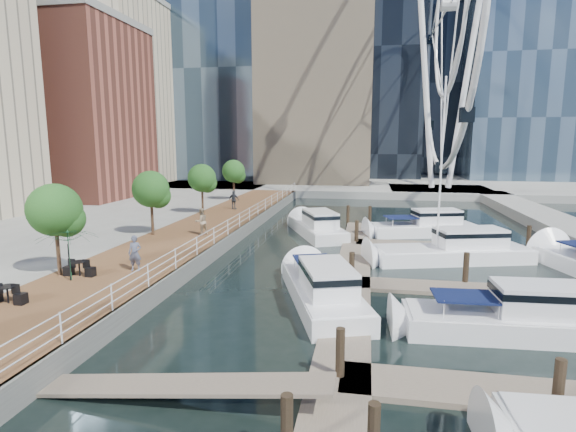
{
  "coord_description": "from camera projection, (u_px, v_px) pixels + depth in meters",
  "views": [
    {
      "loc": [
        3.7,
        -15.43,
        7.59
      ],
      "look_at": [
        -1.16,
        11.92,
        3.0
      ],
      "focal_mm": 28.0,
      "sensor_mm": 36.0,
      "label": 1
    }
  ],
  "objects": [
    {
      "name": "ground",
      "position": [
        263.0,
        346.0,
        16.86
      ],
      "size": [
        520.0,
        520.0,
        0.0
      ],
      "primitive_type": "plane",
      "color": "black",
      "rests_on": "ground"
    },
    {
      "name": "boardwalk",
      "position": [
        190.0,
        240.0,
        32.91
      ],
      "size": [
        6.0,
        60.0,
        1.0
      ],
      "primitive_type": "cube",
      "color": "brown",
      "rests_on": "ground"
    },
    {
      "name": "ferris_wheel",
      "position": [
        450.0,
        5.0,
        60.74
      ],
      "size": [
        5.8,
        45.6,
        47.8
      ],
      "color": "white",
      "rests_on": "ground"
    },
    {
      "name": "street_trees",
      "position": [
        151.0,
        189.0,
        31.73
      ],
      "size": [
        2.6,
        42.6,
        4.6
      ],
      "color": "#3F2B1C",
      "rests_on": "ground"
    },
    {
      "name": "midrise_condos",
      "position": [
        6.0,
        85.0,
        46.52
      ],
      "size": [
        19.0,
        67.0,
        28.0
      ],
      "color": "#BCAD8E",
      "rests_on": "ground"
    },
    {
      "name": "floating_docks",
      "position": [
        442.0,
        270.0,
        25.1
      ],
      "size": [
        16.0,
        34.0,
        2.6
      ],
      "color": "#6D6051",
      "rests_on": "ground"
    },
    {
      "name": "seawall",
      "position": [
        230.0,
        241.0,
        32.39
      ],
      "size": [
        0.25,
        60.0,
        1.0
      ],
      "primitive_type": "cube",
      "color": "#595954",
      "rests_on": "ground"
    },
    {
      "name": "pedestrian_far",
      "position": [
        234.0,
        200.0,
        44.42
      ],
      "size": [
        1.16,
        0.65,
        1.87
      ],
      "primitive_type": "imported",
      "rotation": [
        0.0,
        0.0,
        2.96
      ],
      "color": "#2F323A",
      "rests_on": "boardwalk"
    },
    {
      "name": "railing",
      "position": [
        228.0,
        227.0,
        32.24
      ],
      "size": [
        0.1,
        60.0,
        1.05
      ],
      "primitive_type": null,
      "color": "white",
      "rests_on": "boardwalk"
    },
    {
      "name": "land_far",
      "position": [
        353.0,
        170.0,
        115.87
      ],
      "size": [
        200.0,
        114.0,
        1.0
      ],
      "primitive_type": "cube",
      "color": "gray",
      "rests_on": "ground"
    },
    {
      "name": "pedestrian_near",
      "position": [
        135.0,
        253.0,
        23.12
      ],
      "size": [
        0.74,
        0.54,
        1.86
      ],
      "primitive_type": "imported",
      "rotation": [
        0.0,
        0.0,
        0.15
      ],
      "color": "#4D5266",
      "rests_on": "boardwalk"
    },
    {
      "name": "pier",
      "position": [
        439.0,
        192.0,
        64.88
      ],
      "size": [
        14.0,
        12.0,
        1.0
      ],
      "primitive_type": "cube",
      "color": "gray",
      "rests_on": "ground"
    },
    {
      "name": "pedestrian_mid",
      "position": [
        201.0,
        222.0,
        32.13
      ],
      "size": [
        1.17,
        1.18,
        1.92
      ],
      "primitive_type": "imported",
      "rotation": [
        0.0,
        0.0,
        -2.32
      ],
      "color": "gray",
      "rests_on": "boardwalk"
    },
    {
      "name": "moored_yachts",
      "position": [
        452.0,
        267.0,
        27.55
      ],
      "size": [
        24.39,
        31.87,
        11.5
      ],
      "color": "white",
      "rests_on": "ground"
    },
    {
      "name": "yacht_foreground",
      "position": [
        512.0,
        336.0,
        17.8
      ],
      "size": [
        9.3,
        2.91,
        2.15
      ],
      "primitive_type": null,
      "rotation": [
        0.0,
        0.0,
        1.62
      ],
      "color": "silver",
      "rests_on": "ground"
    }
  ]
}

